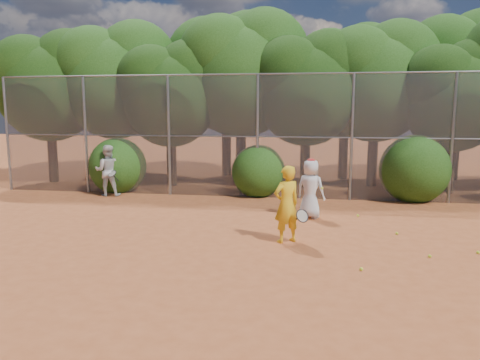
# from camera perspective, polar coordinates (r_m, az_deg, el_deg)

# --- Properties ---
(ground) EXTENTS (80.00, 80.00, 0.00)m
(ground) POSITION_cam_1_polar(r_m,az_deg,el_deg) (9.64, 3.50, -8.86)
(ground) COLOR #A54D25
(ground) RESTS_ON ground
(fence_back) EXTENTS (20.05, 0.09, 4.03)m
(fence_back) POSITION_cam_1_polar(r_m,az_deg,el_deg) (15.21, 5.45, 5.44)
(fence_back) COLOR gray
(fence_back) RESTS_ON ground
(tree_0) EXTENTS (4.38, 3.81, 6.00)m
(tree_0) POSITION_cam_1_polar(r_m,az_deg,el_deg) (20.09, -22.14, 10.99)
(tree_0) COLOR black
(tree_0) RESTS_ON ground
(tree_1) EXTENTS (4.64, 4.03, 6.35)m
(tree_1) POSITION_cam_1_polar(r_m,az_deg,el_deg) (19.39, -14.92, 12.13)
(tree_1) COLOR black
(tree_1) RESTS_ON ground
(tree_2) EXTENTS (3.99, 3.47, 5.47)m
(tree_2) POSITION_cam_1_polar(r_m,az_deg,el_deg) (17.82, -8.33, 10.79)
(tree_2) COLOR black
(tree_2) RESTS_ON ground
(tree_3) EXTENTS (4.89, 4.26, 6.70)m
(tree_3) POSITION_cam_1_polar(r_m,az_deg,el_deg) (18.28, 0.34, 13.37)
(tree_3) COLOR black
(tree_3) RESTS_ON ground
(tree_4) EXTENTS (4.19, 3.64, 5.73)m
(tree_4) POSITION_cam_1_polar(r_m,az_deg,el_deg) (17.41, 8.30, 11.41)
(tree_4) COLOR black
(tree_4) RESTS_ON ground
(tree_5) EXTENTS (4.51, 3.92, 6.17)m
(tree_5) POSITION_cam_1_polar(r_m,az_deg,el_deg) (18.35, 16.39, 11.92)
(tree_5) COLOR black
(tree_5) RESTS_ON ground
(tree_6) EXTENTS (3.86, 3.36, 5.29)m
(tree_6) POSITION_cam_1_polar(r_m,az_deg,el_deg) (17.80, 24.80, 9.72)
(tree_6) COLOR black
(tree_6) RESTS_ON ground
(tree_9) EXTENTS (4.83, 4.20, 6.62)m
(tree_9) POSITION_cam_1_polar(r_m,az_deg,el_deg) (21.91, -14.86, 12.16)
(tree_9) COLOR black
(tree_9) RESTS_ON ground
(tree_10) EXTENTS (5.15, 4.48, 7.06)m
(tree_10) POSITION_cam_1_polar(r_m,az_deg,el_deg) (20.63, -1.49, 13.48)
(tree_10) COLOR black
(tree_10) RESTS_ON ground
(tree_11) EXTENTS (4.64, 4.03, 6.35)m
(tree_11) POSITION_cam_1_polar(r_m,az_deg,el_deg) (19.86, 12.92, 12.11)
(tree_11) COLOR black
(tree_11) RESTS_ON ground
(tree_12) EXTENTS (5.02, 4.37, 6.88)m
(tree_12) POSITION_cam_1_polar(r_m,az_deg,el_deg) (21.22, 25.36, 12.22)
(tree_12) COLOR black
(tree_12) RESTS_ON ground
(bush_0) EXTENTS (2.00, 2.00, 2.00)m
(bush_0) POSITION_cam_1_polar(r_m,az_deg,el_deg) (17.03, -14.69, 1.99)
(bush_0) COLOR #1D4511
(bush_0) RESTS_ON ground
(bush_1) EXTENTS (1.80, 1.80, 1.80)m
(bush_1) POSITION_cam_1_polar(r_m,az_deg,el_deg) (15.69, 2.25, 1.35)
(bush_1) COLOR #1D4511
(bush_1) RESTS_ON ground
(bush_2) EXTENTS (2.20, 2.20, 2.20)m
(bush_2) POSITION_cam_1_polar(r_m,az_deg,el_deg) (15.85, 20.50, 1.60)
(bush_2) COLOR #1D4511
(bush_2) RESTS_ON ground
(player_yellow) EXTENTS (0.89, 0.70, 1.70)m
(player_yellow) POSITION_cam_1_polar(r_m,az_deg,el_deg) (10.22, 5.71, -2.97)
(player_yellow) COLOR yellow
(player_yellow) RESTS_ON ground
(player_teen) EXTENTS (0.91, 0.76, 1.61)m
(player_teen) POSITION_cam_1_polar(r_m,az_deg,el_deg) (12.60, 8.60, -1.03)
(player_teen) COLOR silver
(player_teen) RESTS_ON ground
(player_white) EXTENTS (0.97, 0.89, 1.72)m
(player_white) POSITION_cam_1_polar(r_m,az_deg,el_deg) (16.22, -15.84, 1.11)
(player_white) COLOR silver
(player_white) RESTS_ON ground
(ball_0) EXTENTS (0.07, 0.07, 0.07)m
(ball_0) POSITION_cam_1_polar(r_m,az_deg,el_deg) (10.03, 22.12, -8.60)
(ball_0) COLOR #CCE028
(ball_0) RESTS_ON ground
(ball_1) EXTENTS (0.07, 0.07, 0.07)m
(ball_1) POSITION_cam_1_polar(r_m,az_deg,el_deg) (11.53, 18.58, -6.19)
(ball_1) COLOR #CCE028
(ball_1) RESTS_ON ground
(ball_2) EXTENTS (0.07, 0.07, 0.07)m
(ball_2) POSITION_cam_1_polar(r_m,az_deg,el_deg) (8.87, 14.57, -10.47)
(ball_2) COLOR #CCE028
(ball_2) RESTS_ON ground
(ball_3) EXTENTS (0.07, 0.07, 0.07)m
(ball_3) POSITION_cam_1_polar(r_m,az_deg,el_deg) (10.68, 27.02, -7.87)
(ball_3) COLOR #CCE028
(ball_3) RESTS_ON ground
(ball_4) EXTENTS (0.07, 0.07, 0.07)m
(ball_4) POSITION_cam_1_polar(r_m,az_deg,el_deg) (13.12, 14.17, -4.22)
(ball_4) COLOR #CCE028
(ball_4) RESTS_ON ground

